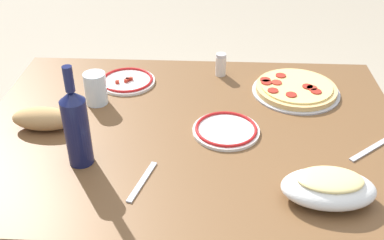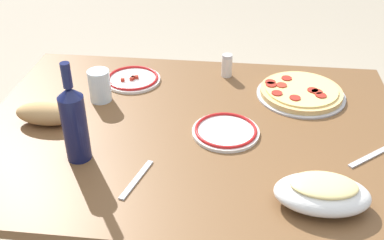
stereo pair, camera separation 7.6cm
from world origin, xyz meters
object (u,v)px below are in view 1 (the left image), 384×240
Objects in this scene: baked_pasta_dish at (329,187)px; pepperoni_pizza at (296,89)px; side_plate_far at (127,81)px; bread_loaf at (43,119)px; water_glass at (96,88)px; dining_table at (192,157)px; side_plate_near at (226,130)px; wine_bottle at (76,126)px; spice_shaker at (221,65)px.

pepperoni_pizza is at bearing 90.38° from baked_pasta_dish.
pepperoni_pizza is at bearing -3.89° from side_plate_far.
baked_pasta_dish reaches higher than bread_loaf.
dining_table is at bearing -22.68° from water_glass.
side_plate_near is at bearing -133.70° from pepperoni_pizza.
baked_pasta_dish is 0.86m from side_plate_far.
water_glass is (-0.03, 0.33, -0.07)m from wine_bottle.
spice_shaker is at bearing 54.48° from wine_bottle.
spice_shaker is at bearing 92.50° from side_plate_near.
baked_pasta_dish is 0.73m from spice_shaker.
bread_loaf reaches higher than pepperoni_pizza.
baked_pasta_dish reaches higher than side_plate_far.
water_glass is 0.58× the size of bread_loaf.
side_plate_far is (-0.25, 0.29, 0.13)m from dining_table.
spice_shaker reaches higher than pepperoni_pizza.
wine_bottle is at bearing -45.27° from bread_loaf.
dining_table is 15.38× the size of spice_shaker.
water_glass is at bearing 51.81° from bread_loaf.
bread_loaf is at bearing -179.10° from side_plate_near.
spice_shaker is at bearing 13.29° from side_plate_far.
wine_bottle is at bearing -85.05° from water_glass.
bread_loaf reaches higher than dining_table.
water_glass is at bearing -171.32° from pepperoni_pizza.
baked_pasta_dish is at bearing -32.80° from water_glass.
water_glass reaches higher than side_plate_far.
spice_shaker reaches higher than side_plate_far.
wine_bottle reaches higher than pepperoni_pizza.
pepperoni_pizza is at bearing 18.27° from bread_loaf.
side_plate_far is (-0.61, 0.04, -0.01)m from pepperoni_pizza.
bread_loaf reaches higher than side_plate_far.
wine_bottle reaches higher than side_plate_near.
dining_table is 0.45m from pepperoni_pizza.
pepperoni_pizza is 1.29× the size of baked_pasta_dish.
pepperoni_pizza is (0.36, 0.24, 0.13)m from dining_table.
side_plate_far is at bearing 131.57° from dining_table.
bread_loaf is at bearing 134.73° from wine_bottle.
water_glass is at bearing -151.67° from spice_shaker.
side_plate_far is at bearing 176.11° from pepperoni_pizza.
pepperoni_pizza is 0.55m from baked_pasta_dish.
side_plate_far is (0.08, 0.15, -0.05)m from water_glass.
baked_pasta_dish is at bearing -44.03° from side_plate_far.
bread_loaf is at bearing -123.83° from side_plate_far.
wine_bottle is (-0.30, -0.19, 0.24)m from dining_table.
pepperoni_pizza is 0.30m from spice_shaker.
side_plate_near is (0.44, -0.16, -0.05)m from water_glass.
spice_shaker is at bearing 35.43° from bread_loaf.
spice_shaker is (0.42, 0.23, -0.01)m from water_glass.
wine_bottle is at bearing -148.59° from dining_table.
side_plate_near is (0.11, -0.02, 0.13)m from dining_table.
baked_pasta_dish is at bearing -89.62° from pepperoni_pizza.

